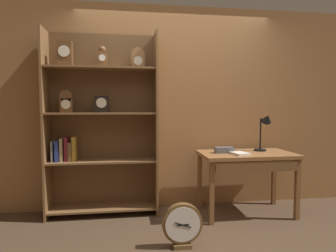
{
  "coord_description": "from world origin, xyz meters",
  "views": [
    {
      "loc": [
        -0.61,
        -2.42,
        1.31
      ],
      "look_at": [
        -0.16,
        0.78,
        1.09
      ],
      "focal_mm": 30.34,
      "sensor_mm": 36.0,
      "label": 1
    }
  ],
  "objects_px": {
    "desk_lamp": "(265,127)",
    "toolbox_small": "(224,150)",
    "bookshelf": "(99,123)",
    "workbench": "(247,161)",
    "open_repair_manual": "(240,153)",
    "round_clock_large": "(182,225)"
  },
  "relations": [
    {
      "from": "desk_lamp",
      "to": "toolbox_small",
      "type": "distance_m",
      "value": 0.62
    },
    {
      "from": "desk_lamp",
      "to": "round_clock_large",
      "type": "relative_size",
      "value": 1.17
    },
    {
      "from": "desk_lamp",
      "to": "round_clock_large",
      "type": "height_order",
      "value": "desk_lamp"
    },
    {
      "from": "workbench",
      "to": "open_repair_manual",
      "type": "distance_m",
      "value": 0.19
    },
    {
      "from": "bookshelf",
      "to": "open_repair_manual",
      "type": "bearing_deg",
      "value": -12.4
    },
    {
      "from": "workbench",
      "to": "toolbox_small",
      "type": "height_order",
      "value": "toolbox_small"
    },
    {
      "from": "workbench",
      "to": "open_repair_manual",
      "type": "height_order",
      "value": "open_repair_manual"
    },
    {
      "from": "open_repair_manual",
      "to": "round_clock_large",
      "type": "bearing_deg",
      "value": -154.44
    },
    {
      "from": "bookshelf",
      "to": "toolbox_small",
      "type": "relative_size",
      "value": 10.12
    },
    {
      "from": "bookshelf",
      "to": "workbench",
      "type": "height_order",
      "value": "bookshelf"
    },
    {
      "from": "bookshelf",
      "to": "desk_lamp",
      "type": "xyz_separation_m",
      "value": [
        2.04,
        -0.16,
        -0.05
      ]
    },
    {
      "from": "open_repair_manual",
      "to": "round_clock_large",
      "type": "height_order",
      "value": "open_repair_manual"
    },
    {
      "from": "desk_lamp",
      "to": "open_repair_manual",
      "type": "xyz_separation_m",
      "value": [
        -0.41,
        -0.2,
        -0.3
      ]
    },
    {
      "from": "desk_lamp",
      "to": "round_clock_large",
      "type": "xyz_separation_m",
      "value": [
        -1.21,
        -0.81,
        -0.85
      ]
    },
    {
      "from": "bookshelf",
      "to": "round_clock_large",
      "type": "xyz_separation_m",
      "value": [
        0.83,
        -0.97,
        -0.9
      ]
    },
    {
      "from": "bookshelf",
      "to": "open_repair_manual",
      "type": "height_order",
      "value": "bookshelf"
    },
    {
      "from": "desk_lamp",
      "to": "toolbox_small",
      "type": "height_order",
      "value": "desk_lamp"
    },
    {
      "from": "bookshelf",
      "to": "workbench",
      "type": "relative_size",
      "value": 1.96
    },
    {
      "from": "bookshelf",
      "to": "desk_lamp",
      "type": "height_order",
      "value": "bookshelf"
    },
    {
      "from": "round_clock_large",
      "to": "open_repair_manual",
      "type": "bearing_deg",
      "value": 37.66
    },
    {
      "from": "desk_lamp",
      "to": "round_clock_large",
      "type": "bearing_deg",
      "value": -145.99
    },
    {
      "from": "bookshelf",
      "to": "toolbox_small",
      "type": "xyz_separation_m",
      "value": [
        1.49,
        -0.23,
        -0.33
      ]
    }
  ]
}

